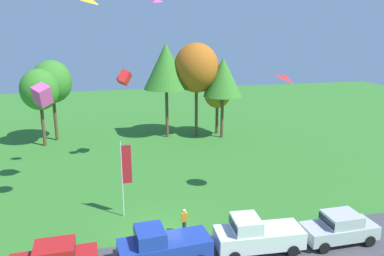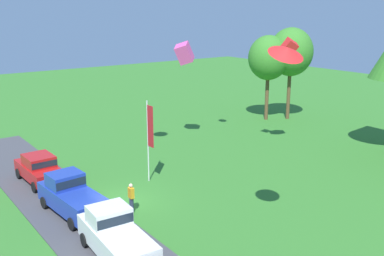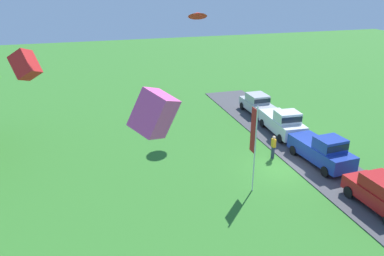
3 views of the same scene
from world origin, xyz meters
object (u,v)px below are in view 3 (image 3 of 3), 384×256
at_px(person_beside_suv, 273,147).
at_px(car_pickup_mid_row, 283,122).
at_px(car_pickup_near_entrance, 323,150).
at_px(kite_box_mid_center, 25,65).
at_px(car_sedan_far_end, 257,103).
at_px(flag_banner, 254,137).
at_px(car_sedan_by_flagpole, 382,193).
at_px(kite_delta_over_trees, 197,14).
at_px(kite_box_low_drifter, 154,113).

bearing_deg(person_beside_suv, car_pickup_mid_row, -37.99).
height_order(car_pickup_near_entrance, person_beside_suv, car_pickup_near_entrance).
bearing_deg(kite_box_mid_center, person_beside_suv, -80.51).
bearing_deg(car_sedan_far_end, flag_banner, 152.52).
xyz_separation_m(car_sedan_by_flagpole, kite_delta_over_trees, (15.18, 5.77, 8.19)).
bearing_deg(car_sedan_far_end, car_pickup_mid_row, 176.90).
xyz_separation_m(car_pickup_mid_row, kite_box_low_drifter, (-12.65, 12.84, 6.39)).
bearing_deg(kite_delta_over_trees, car_pickup_mid_row, -125.53).
bearing_deg(kite_box_mid_center, kite_delta_over_trees, -48.53).
relative_size(car_sedan_by_flagpole, kite_box_low_drifter, 3.03).
bearing_deg(car_sedan_by_flagpole, kite_delta_over_trees, 20.82).
bearing_deg(person_beside_suv, flag_banner, 135.73).
bearing_deg(person_beside_suv, car_sedan_far_end, -19.22).
bearing_deg(car_pickup_near_entrance, kite_box_low_drifter, 119.55).
relative_size(car_pickup_near_entrance, car_sedan_far_end, 1.16).
height_order(person_beside_suv, kite_delta_over_trees, kite_delta_over_trees).
bearing_deg(car_pickup_near_entrance, flag_banner, 103.86).
xyz_separation_m(car_pickup_mid_row, car_sedan_far_end, (5.24, -0.28, -0.07)).
relative_size(car_pickup_near_entrance, car_pickup_mid_row, 1.00).
bearing_deg(kite_box_low_drifter, car_pickup_near_entrance, -60.45).
bearing_deg(car_sedan_far_end, car_pickup_near_entrance, 177.95).
relative_size(car_pickup_near_entrance, kite_box_mid_center, 4.33).
relative_size(car_sedan_by_flagpole, car_pickup_near_entrance, 0.87).
distance_m(car_sedan_far_end, kite_box_low_drifter, 23.12).
xyz_separation_m(car_pickup_mid_row, kite_delta_over_trees, (4.24, 5.94, 8.13)).
height_order(car_sedan_by_flagpole, person_beside_suv, car_sedan_by_flagpole).
height_order(person_beside_suv, kite_box_low_drifter, kite_box_low_drifter).
bearing_deg(person_beside_suv, car_sedan_by_flagpole, -160.40).
bearing_deg(car_pickup_near_entrance, kite_box_mid_center, 92.00).
bearing_deg(car_sedan_by_flagpole, person_beside_suv, 19.60).
relative_size(car_pickup_near_entrance, kite_delta_over_trees, 3.44).
height_order(car_sedan_far_end, person_beside_suv, car_sedan_far_end).
xyz_separation_m(car_sedan_by_flagpole, kite_box_mid_center, (4.90, 17.41, 7.07)).
bearing_deg(car_pickup_mid_row, kite_delta_over_trees, 54.47).
height_order(car_pickup_mid_row, person_beside_suv, car_pickup_mid_row).
height_order(car_pickup_mid_row, kite_box_mid_center, kite_box_mid_center).
relative_size(person_beside_suv, kite_box_low_drifter, 1.16).
height_order(car_sedan_by_flagpole, kite_delta_over_trees, kite_delta_over_trees).
distance_m(car_pickup_near_entrance, car_sedan_far_end, 10.68).
relative_size(person_beside_suv, kite_box_mid_center, 1.44).
distance_m(car_pickup_near_entrance, kite_delta_over_trees, 13.92).
bearing_deg(kite_box_low_drifter, flag_banner, -49.78).
distance_m(kite_box_mid_center, kite_box_low_drifter, 8.15).
distance_m(car_pickup_mid_row, flag_banner, 9.43).
distance_m(car_sedan_by_flagpole, flag_banner, 7.50).
bearing_deg(car_pickup_mid_row, kite_box_mid_center, 108.97).
xyz_separation_m(kite_box_mid_center, kite_delta_over_trees, (10.28, -11.63, 1.12)).
relative_size(car_pickup_mid_row, car_sedan_far_end, 1.16).
bearing_deg(kite_delta_over_trees, kite_box_mid_center, 131.47).
relative_size(car_pickup_mid_row, kite_box_low_drifter, 3.47).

